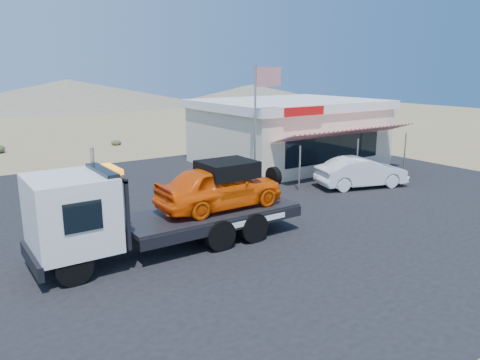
# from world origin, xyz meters

# --- Properties ---
(ground) EXTENTS (120.00, 120.00, 0.00)m
(ground) POSITION_xyz_m (0.00, 0.00, 0.00)
(ground) COLOR #917B52
(ground) RESTS_ON ground
(asphalt_lot) EXTENTS (32.00, 24.00, 0.02)m
(asphalt_lot) POSITION_xyz_m (2.00, 3.00, 0.01)
(asphalt_lot) COLOR black
(asphalt_lot) RESTS_ON ground
(tow_truck) EXTENTS (8.85, 2.62, 2.96)m
(tow_truck) POSITION_xyz_m (-2.04, 0.13, 1.59)
(tow_truck) COLOR black
(tow_truck) RESTS_ON asphalt_lot
(white_sedan) EXTENTS (4.80, 2.84, 1.49)m
(white_sedan) POSITION_xyz_m (9.55, 2.12, 0.77)
(white_sedan) COLOR silver
(white_sedan) RESTS_ON asphalt_lot
(jerky_store) EXTENTS (10.40, 9.97, 3.90)m
(jerky_store) POSITION_xyz_m (10.50, 8.97, 1.99)
(jerky_store) COLOR beige
(jerky_store) RESTS_ON asphalt_lot
(flagpole) EXTENTS (1.55, 0.10, 6.00)m
(flagpole) POSITION_xyz_m (4.93, 4.50, 3.76)
(flagpole) COLOR #99999E
(flagpole) RESTS_ON asphalt_lot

